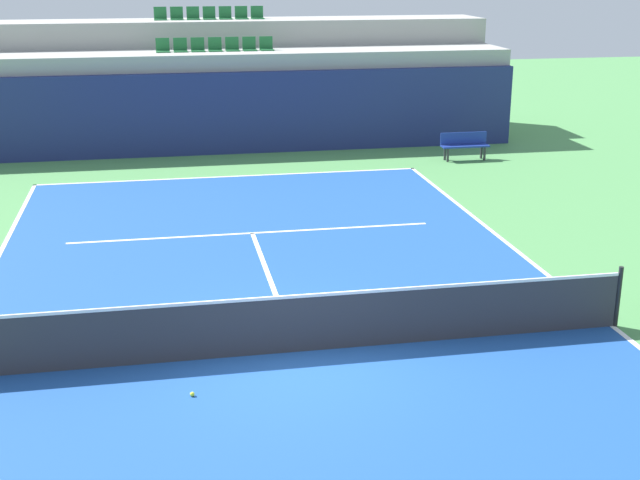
{
  "coord_description": "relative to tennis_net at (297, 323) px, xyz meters",
  "views": [
    {
      "loc": [
        -1.97,
        -12.41,
        5.95
      ],
      "look_at": [
        0.75,
        2.0,
        1.2
      ],
      "focal_mm": 48.52,
      "sensor_mm": 36.0,
      "label": 1
    }
  ],
  "objects": [
    {
      "name": "back_wall",
      "position": [
        0.0,
        15.17,
        0.79
      ],
      "size": [
        19.52,
        0.3,
        2.6
      ],
      "primitive_type": "cube",
      "color": "navy",
      "rests_on": "ground_plane"
    },
    {
      "name": "centre_service_line",
      "position": [
        0.0,
        3.2,
        -0.5
      ],
      "size": [
        0.1,
        6.4,
        0.0
      ],
      "primitive_type": "cube",
      "color": "white",
      "rests_on": "court_surface"
    },
    {
      "name": "seating_row_upper",
      "position": [
        -0.0,
        19.01,
        3.6
      ],
      "size": [
        3.83,
        0.44,
        0.44
      ],
      "color": "#1E6633",
      "rests_on": "stands_tier_upper"
    },
    {
      "name": "player_bench",
      "position": [
        7.39,
        12.87,
        -0.0
      ],
      "size": [
        1.5,
        0.4,
        0.85
      ],
      "color": "navy",
      "rests_on": "ground_plane"
    },
    {
      "name": "stands_tier_upper",
      "position": [
        0.0,
        18.92,
        1.49
      ],
      "size": [
        19.52,
        2.4,
        3.99
      ],
      "primitive_type": "cube",
      "color": "#9E9E99",
      "rests_on": "ground_plane"
    },
    {
      "name": "ground_plane",
      "position": [
        0.0,
        0.0,
        -0.51
      ],
      "size": [
        80.0,
        80.0,
        0.0
      ],
      "primitive_type": "plane",
      "color": "#4C8C4C"
    },
    {
      "name": "court_surface",
      "position": [
        0.0,
        0.0,
        -0.5
      ],
      "size": [
        11.0,
        24.0,
        0.01
      ],
      "primitive_type": "cube",
      "color": "#1E4C99",
      "rests_on": "ground_plane"
    },
    {
      "name": "tennis_ball_1",
      "position": [
        -1.71,
        -1.19,
        -0.47
      ],
      "size": [
        0.07,
        0.07,
        0.07
      ],
      "primitive_type": "sphere",
      "color": "#CCE033",
      "rests_on": "court_surface"
    },
    {
      "name": "seating_row_lower",
      "position": [
        -0.0,
        16.61,
        2.74
      ],
      "size": [
        3.83,
        0.44,
        0.44
      ],
      "color": "#1E6633",
      "rests_on": "stands_tier_lower"
    },
    {
      "name": "baseline_far",
      "position": [
        0.0,
        11.95,
        -0.5
      ],
      "size": [
        11.0,
        0.1,
        0.0
      ],
      "primitive_type": "cube",
      "color": "white",
      "rests_on": "court_surface"
    },
    {
      "name": "sideline_right",
      "position": [
        5.45,
        0.0,
        -0.5
      ],
      "size": [
        0.1,
        24.0,
        0.0
      ],
      "primitive_type": "cube",
      "color": "white",
      "rests_on": "court_surface"
    },
    {
      "name": "tennis_net",
      "position": [
        0.0,
        0.0,
        0.0
      ],
      "size": [
        11.08,
        0.08,
        1.07
      ],
      "color": "black",
      "rests_on": "court_surface"
    },
    {
      "name": "service_line_far",
      "position": [
        0.0,
        6.4,
        -0.5
      ],
      "size": [
        8.26,
        0.1,
        0.0
      ],
      "primitive_type": "cube",
      "color": "white",
      "rests_on": "court_surface"
    },
    {
      "name": "stands_tier_lower",
      "position": [
        0.0,
        16.52,
        1.05
      ],
      "size": [
        19.52,
        2.4,
        3.13
      ],
      "primitive_type": "cube",
      "color": "#9E9E99",
      "rests_on": "ground_plane"
    }
  ]
}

